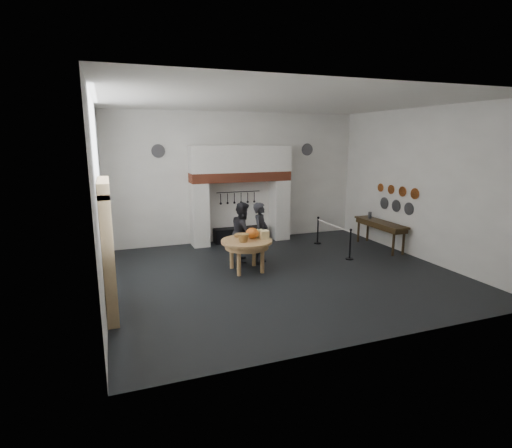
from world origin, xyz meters
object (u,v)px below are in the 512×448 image
object	(u,v)px
barrier_post_near	(350,245)
barrier_post_far	(318,231)
visitor_near	(261,233)
iron_range	(240,234)
visitor_far	(243,232)
side_table	(381,222)
work_table	(247,241)

from	to	relation	value
barrier_post_near	barrier_post_far	bearing A→B (deg)	90.00
visitor_near	barrier_post_near	world-z (taller)	visitor_near
visitor_near	barrier_post_far	bearing A→B (deg)	-25.29
iron_range	visitor_near	size ratio (longest dim) A/B	1.05
visitor_far	barrier_post_near	xyz separation A→B (m)	(3.07, -0.99, -0.44)
iron_range	visitor_far	bearing A→B (deg)	-105.89
iron_range	barrier_post_near	distance (m)	4.05
side_table	barrier_post_far	world-z (taller)	same
barrier_post_near	barrier_post_far	xyz separation A→B (m)	(0.00, 2.00, 0.00)
barrier_post_near	barrier_post_far	world-z (taller)	same
work_table	barrier_post_far	world-z (taller)	barrier_post_far
iron_range	side_table	bearing A→B (deg)	-30.90
iron_range	work_table	xyz separation A→B (m)	(-0.84, -3.16, 0.59)
iron_range	visitor_far	distance (m)	2.42
iron_range	visitor_near	distance (m)	2.74
iron_range	barrier_post_far	distance (m)	2.74
visitor_near	barrier_post_near	bearing A→B (deg)	-65.56
side_table	visitor_far	bearing A→B (deg)	177.50
iron_range	visitor_far	xyz separation A→B (m)	(-0.64, -2.25, 0.64)
work_table	barrier_post_near	xyz separation A→B (m)	(3.28, -0.08, -0.39)
barrier_post_near	visitor_near	bearing A→B (deg)	167.54
work_table	visitor_far	xyz separation A→B (m)	(0.21, 0.91, 0.05)
iron_range	side_table	world-z (taller)	side_table
barrier_post_far	visitor_far	bearing A→B (deg)	-161.81
barrier_post_near	work_table	bearing A→B (deg)	178.62
iron_range	work_table	distance (m)	3.32
iron_range	visitor_far	world-z (taller)	visitor_far
side_table	barrier_post_far	distance (m)	2.11
work_table	visitor_far	world-z (taller)	visitor_far
work_table	iron_range	bearing A→B (deg)	75.02
iron_range	side_table	xyz separation A→B (m)	(4.10, -2.45, 0.62)
visitor_near	visitor_far	distance (m)	0.57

